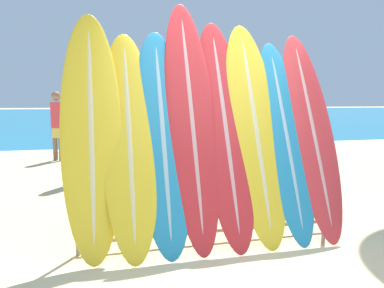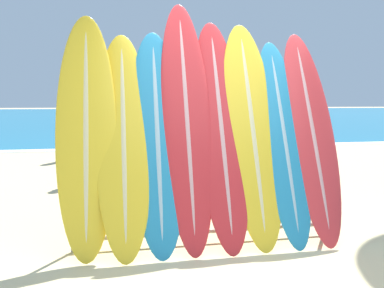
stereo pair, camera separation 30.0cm
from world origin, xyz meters
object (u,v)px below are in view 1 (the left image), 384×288
surfboard_slot_3 (191,120)px  surfboard_slot_6 (285,137)px  surfboard_slot_0 (91,132)px  person_near_water (57,123)px  surfboard_slot_2 (163,137)px  surfboard_rack (212,196)px  surfboard_slot_7 (312,132)px  person_mid_beach (78,137)px  surfboard_slot_4 (225,128)px  surfboard_slot_5 (255,129)px  surfboard_slot_1 (129,140)px

surfboard_slot_3 → surfboard_slot_6: (1.02, -0.07, -0.20)m
surfboard_slot_0 → person_near_water: bearing=98.2°
surfboard_slot_2 → surfboard_rack: bearing=-6.5°
surfboard_slot_2 → surfboard_slot_6: (1.32, -0.02, -0.03)m
surfboard_slot_7 → person_mid_beach: bearing=129.3°
surfboard_slot_4 → surfboard_slot_6: 0.67m
surfboard_slot_2 → surfboard_slot_4: (0.65, 0.04, 0.07)m
surfboard_slot_0 → surfboard_slot_5: bearing=0.8°
surfboard_rack → surfboard_slot_0: 1.34m
surfboard_slot_3 → person_near_water: 6.18m
surfboard_slot_1 → surfboard_slot_5: (1.31, 0.03, 0.08)m
surfboard_slot_6 → surfboard_slot_7: surfboard_slot_7 is taller
surfboard_slot_6 → surfboard_slot_4: bearing=175.6°
surfboard_slot_1 → surfboard_slot_0: bearing=178.5°
surfboard_slot_2 → surfboard_slot_6: 1.32m
surfboard_slot_4 → person_mid_beach: bearing=117.1°
surfboard_rack → surfboard_slot_2: surfboard_slot_2 is taller
surfboard_slot_1 → surfboard_slot_2: 0.33m
surfboard_rack → surfboard_slot_7: surfboard_slot_7 is taller
surfboard_slot_2 → surfboard_slot_3: 0.35m
surfboard_slot_6 → person_near_water: bearing=115.6°
surfboard_slot_5 → surfboard_slot_4: bearing=177.9°
surfboard_rack → surfboard_slot_1: surfboard_slot_1 is taller
surfboard_slot_4 → surfboard_slot_0: bearing=-178.4°
surfboard_slot_3 → surfboard_slot_4: bearing=-3.2°
person_near_water → person_mid_beach: bearing=-42.5°
surfboard_slot_1 → surfboard_slot_4: 0.99m
surfboard_slot_0 → surfboard_slot_4: 1.33m
surfboard_slot_3 → surfboard_slot_4: surfboard_slot_3 is taller
surfboard_slot_0 → surfboard_slot_5: 1.66m
surfboard_slot_2 → surfboard_slot_3: size_ratio=0.87×
surfboard_rack → surfboard_slot_2: 0.78m
surfboard_slot_4 → surfboard_slot_6: (0.66, -0.05, -0.11)m
surfboard_rack → surfboard_slot_1: (-0.81, 0.05, 0.59)m
surfboard_rack → surfboard_slot_5: size_ratio=1.16×
surfboard_slot_1 → person_near_water: size_ratio=1.28×
surfboard_slot_6 → surfboard_slot_1: bearing=179.8°
surfboard_slot_2 → person_mid_beach: size_ratio=1.45×
surfboard_slot_4 → person_near_water: 6.31m
surfboard_slot_1 → surfboard_slot_4: surfboard_slot_4 is taller
surfboard_slot_6 → person_near_water: 6.61m
surfboard_slot_1 → person_near_water: 6.08m
surfboard_slot_0 → surfboard_slot_7: bearing=0.1°
surfboard_slot_2 → surfboard_slot_4: size_ratio=0.94×
surfboard_rack → person_mid_beach: (-1.43, 3.21, 0.33)m
surfboard_slot_1 → surfboard_slot_2: (0.33, 0.01, 0.02)m
surfboard_slot_7 → surfboard_slot_0: bearing=-179.9°
surfboard_slot_0 → surfboard_slot_6: (1.99, -0.01, -0.10)m
surfboard_slot_5 → person_near_water: (-2.52, 5.92, -0.24)m
person_near_water → person_mid_beach: (0.59, -2.79, -0.09)m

